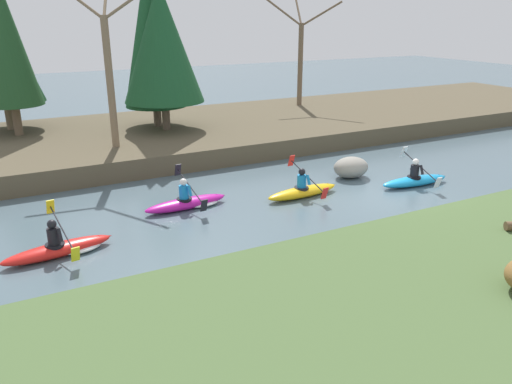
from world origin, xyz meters
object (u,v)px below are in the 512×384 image
at_px(kayaker_trailing, 189,202).
at_px(boulder_midstream, 351,167).
at_px(kayaker_middle, 303,190).
at_px(kayaker_far_back, 62,248).
at_px(kayaker_lead, 415,180).

xyz_separation_m(kayaker_trailing, boulder_midstream, (6.48, 0.19, 0.19)).
distance_m(kayaker_middle, kayaker_far_back, 7.81).
bearing_deg(boulder_midstream, kayaker_lead, -51.53).
xyz_separation_m(kayaker_middle, kayaker_trailing, (-3.75, 0.78, -0.02)).
xyz_separation_m(kayaker_middle, kayaker_far_back, (-7.76, -0.83, -0.02)).
bearing_deg(kayaker_lead, kayaker_trailing, 172.97).
bearing_deg(kayaker_far_back, boulder_midstream, 1.20).
relative_size(kayaker_lead, boulder_midstream, 2.03).
distance_m(kayaker_middle, boulder_midstream, 2.90).
relative_size(kayaker_trailing, boulder_midstream, 2.03).
bearing_deg(kayaker_middle, kayaker_trailing, 164.72).
xyz_separation_m(kayaker_far_back, boulder_midstream, (10.49, 1.80, 0.19)).
height_order(kayaker_lead, kayaker_middle, same).
xyz_separation_m(kayaker_trailing, kayaker_far_back, (-4.01, -1.61, 0.00)).
xyz_separation_m(kayaker_lead, kayaker_middle, (-4.19, 0.86, 0.00)).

